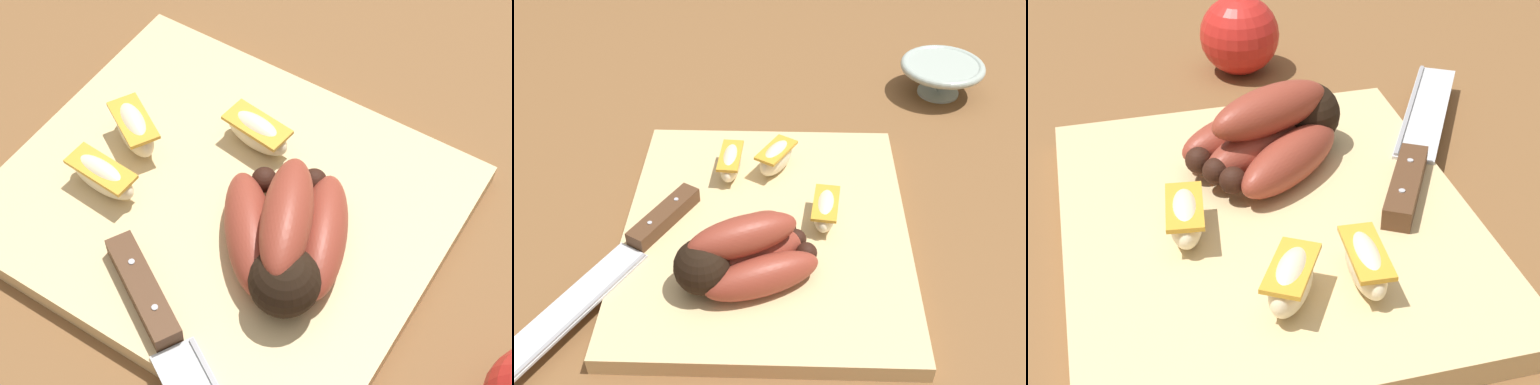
# 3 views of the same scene
# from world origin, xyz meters

# --- Properties ---
(ground_plane) EXTENTS (6.00, 6.00, 0.00)m
(ground_plane) POSITION_xyz_m (0.00, 0.00, 0.00)
(ground_plane) COLOR brown
(cutting_board) EXTENTS (0.36, 0.31, 0.02)m
(cutting_board) POSITION_xyz_m (0.00, 0.01, 0.01)
(cutting_board) COLOR #DBBC84
(cutting_board) RESTS_ON ground_plane
(banana_bunch) EXTENTS (0.14, 0.15, 0.07)m
(banana_bunch) POSITION_xyz_m (0.07, -0.01, 0.05)
(banana_bunch) COLOR black
(banana_bunch) RESTS_ON cutting_board
(chefs_knife) EXTENTS (0.26, 0.17, 0.02)m
(chefs_knife) POSITION_xyz_m (0.04, -0.12, 0.03)
(chefs_knife) COLOR silver
(chefs_knife) RESTS_ON cutting_board
(apple_wedge_near) EXTENTS (0.07, 0.03, 0.03)m
(apple_wedge_near) POSITION_xyz_m (-0.01, 0.08, 0.04)
(apple_wedge_near) COLOR beige
(apple_wedge_near) RESTS_ON cutting_board
(apple_wedge_middle) EXTENTS (0.07, 0.05, 0.04)m
(apple_wedge_middle) POSITION_xyz_m (-0.10, 0.02, 0.04)
(apple_wedge_middle) COLOR beige
(apple_wedge_middle) RESTS_ON cutting_board
(apple_wedge_far) EXTENTS (0.07, 0.03, 0.03)m
(apple_wedge_far) POSITION_xyz_m (-0.09, -0.03, 0.04)
(apple_wedge_far) COLOR beige
(apple_wedge_far) RESTS_ON cutting_board
(whole_apple) EXTENTS (0.08, 0.08, 0.10)m
(whole_apple) POSITION_xyz_m (0.29, -0.03, 0.04)
(whole_apple) COLOR red
(whole_apple) RESTS_ON ground_plane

